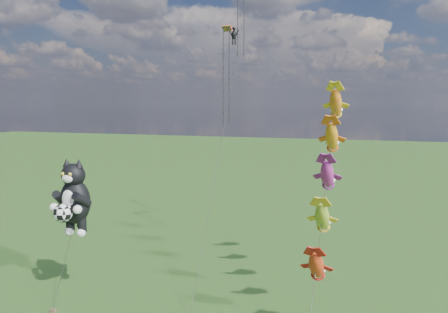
% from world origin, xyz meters
% --- Properties ---
extents(ground, '(300.00, 300.00, 0.00)m').
position_xyz_m(ground, '(0.00, 0.00, 0.00)').
color(ground, '#163B0E').
extents(cat_kite_rig, '(2.63, 4.12, 10.37)m').
position_xyz_m(cat_kite_rig, '(-1.15, -1.24, 7.52)').
color(cat_kite_rig, brown).
rests_on(cat_kite_rig, ground).
extents(fish_windsock_rig, '(1.20, 15.97, 17.11)m').
position_xyz_m(fish_windsock_rig, '(16.71, 1.97, 9.62)').
color(fish_windsock_rig, brown).
rests_on(fish_windsock_rig, ground).
extents(parafoil_rig, '(2.46, 17.45, 27.80)m').
position_xyz_m(parafoil_rig, '(7.04, 12.19, 20.55)').
color(parafoil_rig, brown).
rests_on(parafoil_rig, ground).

